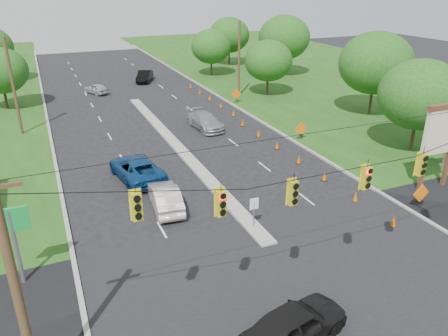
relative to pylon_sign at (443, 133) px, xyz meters
name	(u,v)px	position (x,y,z in m)	size (l,w,h in m)	color
ground	(310,290)	(-14.31, -6.20, -4.00)	(160.00, 160.00, 0.00)	black
grass_right	(438,112)	(15.69, 13.80, -4.00)	(40.00, 160.00, 0.06)	#1E4714
cross_street	(310,290)	(-14.31, -6.20, -4.00)	(160.00, 14.00, 0.02)	black
curb_left	(49,131)	(-24.41, 23.80, -4.00)	(0.25, 110.00, 0.16)	gray
curb_right	(238,108)	(-4.21, 23.80, -4.00)	(0.25, 110.00, 0.16)	gray
median	(177,147)	(-14.31, 14.80, -4.00)	(1.00, 34.00, 0.18)	gray
median_sign	(254,207)	(-14.31, -0.20, -2.54)	(0.55, 0.06, 2.05)	gray
signal_span	(332,208)	(-14.37, -7.20, 0.97)	(25.60, 0.32, 9.00)	#422D1C
utility_pole_far_left	(13,87)	(-26.81, 23.80, 0.50)	(0.28, 0.28, 9.00)	#422D1C
utility_pole_far_right	(239,60)	(-1.81, 28.80, 0.50)	(0.28, 0.28, 9.00)	#422D1C
pylon_sign	(443,133)	(0.00, 0.00, 0.00)	(5.90, 2.30, 6.12)	#59331E
cone_0	(394,221)	(-6.50, -3.20, -3.65)	(0.32, 0.32, 0.70)	#DA5A00
cone_1	(356,196)	(-6.50, 0.30, -3.65)	(0.32, 0.32, 0.70)	#DA5A00
cone_2	(325,176)	(-6.50, 3.80, -3.65)	(0.32, 0.32, 0.70)	#DA5A00
cone_3	(299,159)	(-6.50, 7.30, -3.65)	(0.32, 0.32, 0.70)	#DA5A00
cone_4	(277,145)	(-6.50, 10.80, -3.65)	(0.32, 0.32, 0.70)	#DA5A00
cone_5	(258,133)	(-6.50, 14.30, -3.65)	(0.32, 0.32, 0.70)	#DA5A00
cone_6	(242,123)	(-6.50, 17.80, -3.65)	(0.32, 0.32, 0.70)	#DA5A00
cone_7	(233,113)	(-5.90, 21.30, -3.65)	(0.32, 0.32, 0.70)	#DA5A00
cone_8	(221,105)	(-5.90, 24.80, -3.65)	(0.32, 0.32, 0.70)	#DA5A00
cone_9	(210,98)	(-5.90, 28.30, -3.65)	(0.32, 0.32, 0.70)	#DA5A00
cone_10	(200,91)	(-5.90, 31.80, -3.65)	(0.32, 0.32, 0.70)	#DA5A00
cone_11	(191,86)	(-5.90, 35.30, -3.65)	(0.32, 0.32, 0.70)	#DA5A00
work_sign_0	(421,194)	(-3.51, -2.20, -2.91)	(1.27, 0.58, 1.37)	black
work_sign_1	(301,129)	(-3.51, 11.80, -2.91)	(1.27, 0.58, 1.37)	black
work_sign_2	(236,94)	(-3.51, 25.80, -2.91)	(1.27, 0.58, 1.37)	black
tree_5	(0,71)	(-28.31, 33.80, 0.34)	(5.88, 5.88, 6.86)	black
tree_7	(420,95)	(3.69, 5.80, 0.96)	(6.72, 6.72, 7.84)	black
tree_8	(376,63)	(7.69, 15.80, 1.58)	(7.56, 7.56, 8.82)	black
tree_9	(268,61)	(1.69, 27.80, 0.34)	(5.88, 5.88, 6.86)	black
tree_10	(284,38)	(9.69, 37.80, 1.58)	(7.56, 7.56, 8.82)	black
tree_11	(229,35)	(5.69, 48.80, 0.96)	(6.72, 6.72, 7.84)	black
tree_12	(211,46)	(-0.31, 41.80, 0.34)	(5.88, 5.88, 6.86)	black
black_sedan	(295,324)	(-16.65, -8.53, -3.17)	(1.96, 4.87, 1.66)	black
white_sedan	(165,197)	(-18.35, 4.33, -3.22)	(1.65, 4.73, 1.56)	beige
blue_pickup	(137,168)	(-19.02, 9.51, -3.17)	(2.76, 5.98, 1.66)	navy
silver_car_far	(205,121)	(-10.22, 18.54, -3.22)	(2.19, 5.38, 1.56)	gray
silver_car_oncoming	(96,89)	(-17.97, 37.22, -3.35)	(1.54, 3.83, 1.30)	#A0A0A0
dark_car_receding	(145,76)	(-10.58, 41.76, -3.20)	(1.69, 4.85, 1.60)	black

